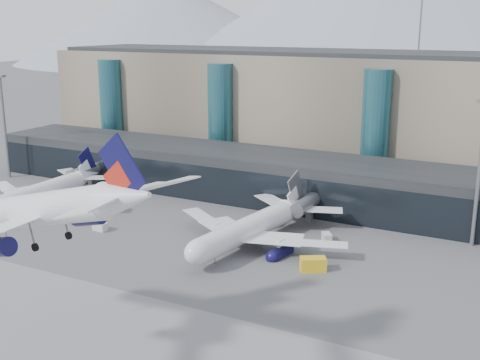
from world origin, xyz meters
name	(u,v)px	position (x,y,z in m)	size (l,w,h in m)	color
ground	(178,325)	(0.00, 0.00, 0.00)	(900.00, 900.00, 0.00)	#515154
concourse	(328,185)	(-0.02, 57.73, 4.97)	(170.00, 27.00, 10.00)	black
terminal_main	(282,108)	(-25.00, 90.00, 15.44)	(130.00, 30.00, 31.00)	gray
teal_towers	(293,125)	(-14.99, 74.01, 14.01)	(116.40, 19.40, 46.00)	#245A66
lightmast_left	(4,121)	(-80.00, 45.00, 14.42)	(3.00, 1.20, 25.60)	slate
lightmast_mid	(480,166)	(30.00, 48.00, 14.42)	(3.00, 1.20, 25.60)	slate
hero_jet	(55,201)	(-6.84, -12.67, 19.20)	(32.80, 32.72, 10.64)	white
jet_parked_left	(49,184)	(-53.79, 32.45, 4.36)	(35.78, 34.57, 11.52)	white
jet_parked_mid	(258,218)	(-4.12, 32.47, 4.47)	(36.34, 36.52, 11.83)	white
veh_a	(100,227)	(-33.06, 24.07, 0.77)	(2.75, 1.55, 1.55)	silver
veh_b	(271,222)	(-5.59, 41.26, 0.79)	(2.75, 1.70, 1.59)	gold
veh_g	(327,237)	(6.58, 38.50, 0.70)	(2.40, 1.40, 1.40)	silver
veh_h	(313,264)	(9.21, 24.69, 1.10)	(4.00, 2.10, 2.21)	gold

